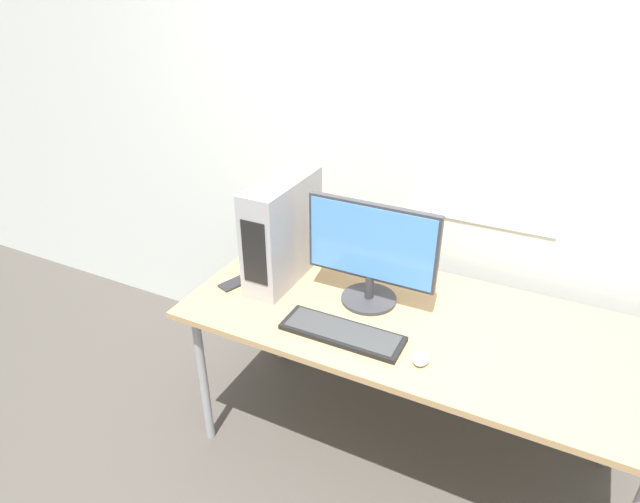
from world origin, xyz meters
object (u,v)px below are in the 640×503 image
(keyboard, at_px, (342,333))
(mouse, at_px, (421,359))
(monitor_main, at_px, (371,251))
(cell_phone, at_px, (236,282))
(pc_tower, at_px, (283,230))

(keyboard, distance_m, mouse, 0.32)
(monitor_main, distance_m, cell_phone, 0.65)
(mouse, bearing_deg, keyboard, 176.95)
(pc_tower, xyz_separation_m, keyboard, (0.42, -0.28, -0.23))
(keyboard, bearing_deg, monitor_main, 89.49)
(keyboard, xyz_separation_m, cell_phone, (-0.59, 0.13, -0.01))
(cell_phone, bearing_deg, keyboard, 6.97)
(keyboard, height_order, cell_phone, keyboard)
(mouse, bearing_deg, pc_tower, 158.08)
(mouse, bearing_deg, monitor_main, 138.18)
(monitor_main, xyz_separation_m, keyboard, (-0.00, -0.27, -0.23))
(pc_tower, xyz_separation_m, mouse, (0.75, -0.30, -0.22))
(monitor_main, xyz_separation_m, cell_phone, (-0.59, -0.14, -0.24))
(cell_phone, bearing_deg, monitor_main, 32.81)
(mouse, xyz_separation_m, cell_phone, (-0.91, 0.15, -0.01))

